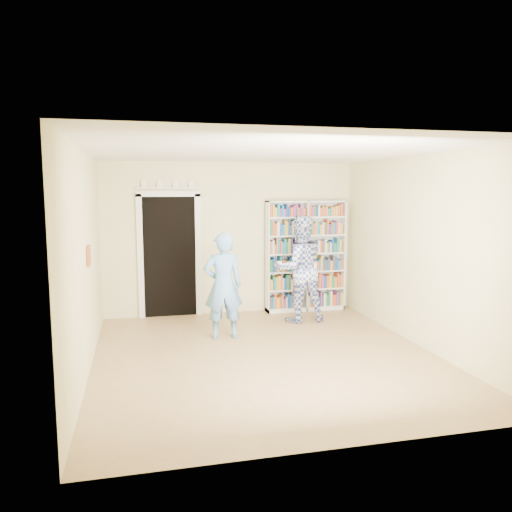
{
  "coord_description": "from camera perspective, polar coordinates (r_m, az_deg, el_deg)",
  "views": [
    {
      "loc": [
        -1.61,
        -6.27,
        2.21
      ],
      "look_at": [
        0.08,
        0.9,
        1.24
      ],
      "focal_mm": 35.0,
      "sensor_mm": 36.0,
      "label": 1
    }
  ],
  "objects": [
    {
      "name": "man_plaid",
      "position": [
        8.42,
        5.01,
        -1.46
      ],
      "size": [
        0.88,
        0.69,
        1.8
      ],
      "primitive_type": "imported",
      "rotation": [
        0.0,
        0.0,
        3.16
      ],
      "color": "#32459A",
      "rests_on": "floor"
    },
    {
      "name": "wall_left",
      "position": [
        6.36,
        -18.91,
        -0.65
      ],
      "size": [
        0.0,
        5.0,
        5.0
      ],
      "primitive_type": "plane",
      "rotation": [
        1.57,
        0.0,
        1.57
      ],
      "color": "beige",
      "rests_on": "floor"
    },
    {
      "name": "paper_sheet",
      "position": [
        8.3,
        6.4,
        -1.72
      ],
      "size": [
        0.18,
        0.06,
        0.26
      ],
      "primitive_type": "cube",
      "rotation": [
        0.0,
        0.0,
        0.31
      ],
      "color": "white",
      "rests_on": "man_plaid"
    },
    {
      "name": "wall_right",
      "position": [
        7.41,
        18.24,
        0.49
      ],
      "size": [
        0.0,
        5.0,
        5.0
      ],
      "primitive_type": "plane",
      "rotation": [
        1.57,
        0.0,
        -1.57
      ],
      "color": "beige",
      "rests_on": "floor"
    },
    {
      "name": "floor",
      "position": [
        6.84,
        1.11,
        -11.33
      ],
      "size": [
        5.0,
        5.0,
        0.0
      ],
      "primitive_type": "plane",
      "color": "#99714A",
      "rests_on": "ground"
    },
    {
      "name": "doorway",
      "position": [
        8.82,
        -9.86,
        0.71
      ],
      "size": [
        1.1,
        0.08,
        2.43
      ],
      "color": "black",
      "rests_on": "floor"
    },
    {
      "name": "man_blue",
      "position": [
        7.45,
        -3.77,
        -3.4
      ],
      "size": [
        0.59,
        0.4,
        1.6
      ],
      "primitive_type": "imported",
      "rotation": [
        0.0,
        0.0,
        3.11
      ],
      "color": "#6099D7",
      "rests_on": "floor"
    },
    {
      "name": "ceiling",
      "position": [
        6.49,
        1.17,
        11.86
      ],
      "size": [
        5.0,
        5.0,
        0.0
      ],
      "primitive_type": "plane",
      "rotation": [
        3.14,
        0.0,
        0.0
      ],
      "color": "white",
      "rests_on": "wall_back"
    },
    {
      "name": "wall_back",
      "position": [
        8.95,
        -2.84,
        2.01
      ],
      "size": [
        4.5,
        0.0,
        4.5
      ],
      "primitive_type": "plane",
      "rotation": [
        1.57,
        0.0,
        0.0
      ],
      "color": "beige",
      "rests_on": "floor"
    },
    {
      "name": "wall_art",
      "position": [
        6.55,
        -18.58,
        0.03
      ],
      "size": [
        0.03,
        0.25,
        0.25
      ],
      "primitive_type": "cube",
      "color": "brown",
      "rests_on": "wall_left"
    },
    {
      "name": "bookshelf",
      "position": [
        9.18,
        5.66,
        0.05
      ],
      "size": [
        1.47,
        0.28,
        2.02
      ],
      "rotation": [
        0.0,
        0.0,
        -0.19
      ],
      "color": "white",
      "rests_on": "floor"
    }
  ]
}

